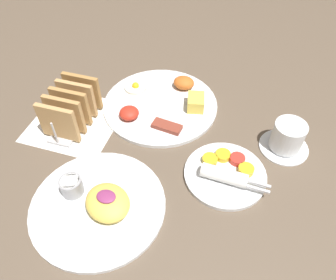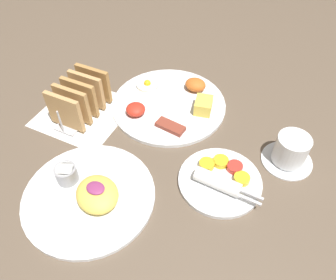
% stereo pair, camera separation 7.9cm
% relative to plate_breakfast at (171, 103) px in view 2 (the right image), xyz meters
% --- Properties ---
extents(ground_plane, '(3.00, 3.00, 0.00)m').
position_rel_plate_breakfast_xyz_m(ground_plane, '(0.02, -0.21, -0.01)').
color(ground_plane, brown).
extents(napkin_flat, '(0.22, 0.22, 0.00)m').
position_rel_plate_breakfast_xyz_m(napkin_flat, '(-0.20, -0.13, -0.01)').
color(napkin_flat, white).
rests_on(napkin_flat, ground_plane).
extents(plate_breakfast, '(0.32, 0.32, 0.05)m').
position_rel_plate_breakfast_xyz_m(plate_breakfast, '(0.00, 0.00, 0.00)').
color(plate_breakfast, white).
rests_on(plate_breakfast, ground_plane).
extents(plate_condiments, '(0.20, 0.19, 0.04)m').
position_rel_plate_breakfast_xyz_m(plate_condiments, '(0.21, -0.19, 0.00)').
color(plate_condiments, white).
rests_on(plate_condiments, ground_plane).
extents(plate_foreground, '(0.29, 0.29, 0.06)m').
position_rel_plate_breakfast_xyz_m(plate_foreground, '(-0.03, -0.35, 0.00)').
color(plate_foreground, white).
rests_on(plate_foreground, ground_plane).
extents(toast_rack, '(0.10, 0.18, 0.10)m').
position_rel_plate_breakfast_xyz_m(toast_rack, '(-0.20, -0.13, 0.04)').
color(toast_rack, '#B7B7BC').
rests_on(toast_rack, ground_plane).
extents(coffee_cup, '(0.12, 0.12, 0.08)m').
position_rel_plate_breakfast_xyz_m(coffee_cup, '(0.33, -0.06, 0.03)').
color(coffee_cup, white).
rests_on(coffee_cup, ground_plane).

